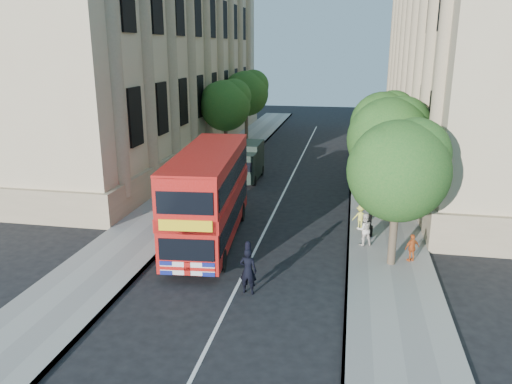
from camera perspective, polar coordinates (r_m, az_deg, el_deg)
The scene contains 17 objects.
ground at distance 19.12m, azimuth -2.18°, elevation -10.77°, with size 120.00×120.00×0.00m, color black.
pavement_right at distance 28.00m, azimuth 14.12°, elevation -2.19°, with size 3.50×80.00×0.12m, color gray.
pavement_left at distance 29.57m, azimuth -8.69°, elevation -0.89°, with size 3.50×80.00×0.12m, color gray.
building_right at distance 41.76m, azimuth 25.55°, elevation 15.18°, with size 12.00×38.00×18.00m, color tan.
building_left at distance 44.28m, azimuth -13.21°, elevation 16.26°, with size 12.00×38.00×18.00m, color tan.
tree_right_near at distance 20.20m, azimuth 16.11°, elevation 2.92°, with size 4.00×4.00×6.08m.
tree_right_mid at distance 26.03m, azimuth 15.09°, elevation 6.33°, with size 4.20×4.20×6.37m.
tree_right_far at distance 31.97m, azimuth 14.39°, elevation 7.90°, with size 4.00×4.00×6.15m.
tree_left_far at distance 40.08m, azimuth -3.47°, elevation 10.16°, with size 4.00×4.00×6.30m.
tree_left_back at distance 47.81m, azimuth -1.07°, elevation 11.48°, with size 4.20×4.20×6.65m.
lamp_post at distance 23.43m, azimuth 13.16°, elevation 0.54°, with size 0.32×0.32×5.16m.
double_decker_bus at distance 22.61m, azimuth -5.40°, elevation -0.18°, with size 3.22×9.25×4.19m.
box_van at distance 33.49m, azimuth -1.12°, elevation 3.36°, with size 1.81×4.34×2.47m.
police_constable at distance 18.28m, azimuth -0.91°, elevation -8.99°, with size 0.65×0.42×1.77m, color black.
woman_pedestrian at distance 22.81m, azimuth 12.26°, elevation -4.19°, with size 0.72×0.56×1.48m, color silver.
child_a at distance 21.69m, azimuth 17.41°, elevation -6.10°, with size 0.69×0.29×1.18m, color #CE5C24.
child_b at distance 24.94m, azimuth 11.83°, elevation -2.77°, with size 0.75×0.43×1.16m, color #E5DC4E.
Camera 1 is at (3.92, -16.58, 8.68)m, focal length 35.00 mm.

